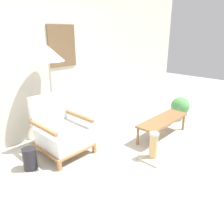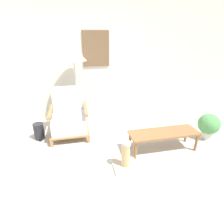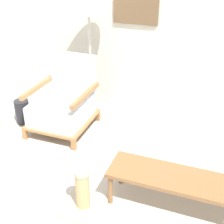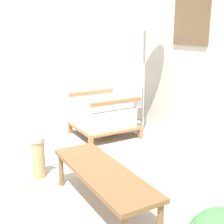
{
  "view_description": "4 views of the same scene",
  "coord_description": "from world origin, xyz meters",
  "px_view_note": "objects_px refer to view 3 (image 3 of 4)",
  "views": [
    {
      "loc": [
        -2.13,
        -0.94,
        1.79
      ],
      "look_at": [
        0.32,
        1.36,
        0.55
      ],
      "focal_mm": 35.0,
      "sensor_mm": 36.0,
      "label": 1
    },
    {
      "loc": [
        -0.27,
        -1.43,
        1.78
      ],
      "look_at": [
        0.32,
        1.36,
        0.55
      ],
      "focal_mm": 28.0,
      "sensor_mm": 36.0,
      "label": 2
    },
    {
      "loc": [
        1.3,
        -1.25,
        2.07
      ],
      "look_at": [
        0.32,
        1.36,
        0.55
      ],
      "focal_mm": 50.0,
      "sensor_mm": 36.0,
      "label": 3
    },
    {
      "loc": [
        3.02,
        -0.17,
        1.4
      ],
      "look_at": [
        0.32,
        1.36,
        0.55
      ],
      "focal_mm": 50.0,
      "sensor_mm": 36.0,
      "label": 4
    }
  ],
  "objects_px": {
    "floor_lamp": "(88,7)",
    "scratching_post": "(83,195)",
    "armchair": "(64,104)",
    "coffee_table": "(176,180)",
    "vase": "(22,112)"
  },
  "relations": [
    {
      "from": "vase",
      "to": "scratching_post",
      "type": "xyz_separation_m",
      "value": [
        1.37,
        -1.09,
        -0.01
      ]
    },
    {
      "from": "armchair",
      "to": "scratching_post",
      "type": "relative_size",
      "value": 2.09
    },
    {
      "from": "floor_lamp",
      "to": "scratching_post",
      "type": "height_order",
      "value": "floor_lamp"
    },
    {
      "from": "armchair",
      "to": "coffee_table",
      "type": "distance_m",
      "value": 1.77
    },
    {
      "from": "floor_lamp",
      "to": "coffee_table",
      "type": "distance_m",
      "value": 2.2
    },
    {
      "from": "floor_lamp",
      "to": "vase",
      "type": "bearing_deg",
      "value": -145.09
    },
    {
      "from": "armchair",
      "to": "vase",
      "type": "distance_m",
      "value": 0.6
    },
    {
      "from": "floor_lamp",
      "to": "coffee_table",
      "type": "relative_size",
      "value": 1.38
    },
    {
      "from": "armchair",
      "to": "vase",
      "type": "height_order",
      "value": "armchair"
    },
    {
      "from": "coffee_table",
      "to": "vase",
      "type": "bearing_deg",
      "value": 159.15
    },
    {
      "from": "vase",
      "to": "scratching_post",
      "type": "height_order",
      "value": "scratching_post"
    },
    {
      "from": "floor_lamp",
      "to": "coffee_table",
      "type": "xyz_separation_m",
      "value": [
        1.36,
        -1.32,
        -1.12
      ]
    },
    {
      "from": "vase",
      "to": "scratching_post",
      "type": "distance_m",
      "value": 1.75
    },
    {
      "from": "armchair",
      "to": "coffee_table",
      "type": "relative_size",
      "value": 0.77
    },
    {
      "from": "vase",
      "to": "coffee_table",
      "type": "bearing_deg",
      "value": -20.85
    }
  ]
}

